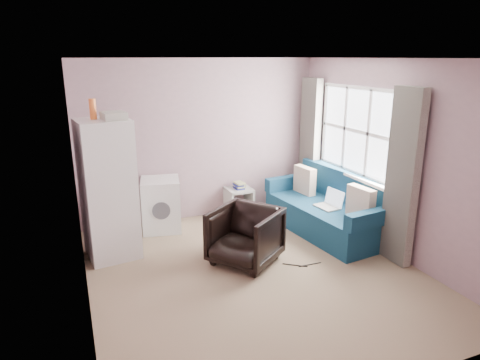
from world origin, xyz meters
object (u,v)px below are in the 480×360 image
at_px(side_table, 239,199).
at_px(armchair, 245,233).
at_px(fridge, 108,189).
at_px(washing_machine, 161,204).
at_px(sofa, 330,210).

bearing_deg(side_table, armchair, -109.33).
height_order(fridge, side_table, fridge).
relative_size(washing_machine, sofa, 0.38).
bearing_deg(sofa, side_table, 124.02).
relative_size(armchair, washing_machine, 1.00).
bearing_deg(armchair, side_table, 123.82).
xyz_separation_m(washing_machine, sofa, (2.30, -1.00, -0.08)).
distance_m(armchair, washing_machine, 1.65).
distance_m(fridge, sofa, 3.16).
bearing_deg(armchair, washing_machine, 170.06).
distance_m(armchair, side_table, 1.72).
relative_size(armchair, sofa, 0.38).
height_order(armchair, side_table, armchair).
distance_m(side_table, sofa, 1.52).
bearing_deg(side_table, sofa, -49.24).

